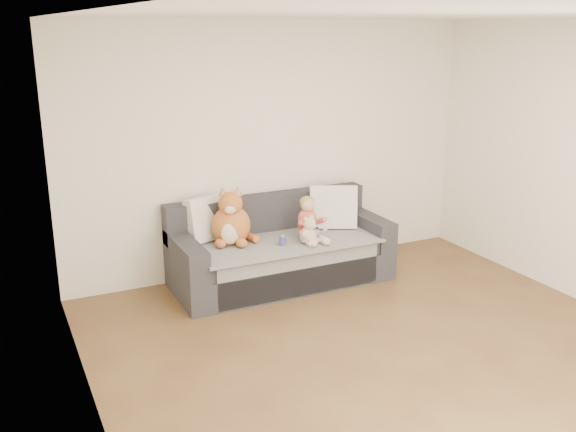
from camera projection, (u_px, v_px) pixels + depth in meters
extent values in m
plane|color=brown|center=(410.00, 370.00, 4.90)|extent=(5.00, 5.00, 0.00)
plane|color=white|center=(432.00, 15.00, 4.16)|extent=(5.00, 5.00, 0.00)
plane|color=white|center=(274.00, 148.00, 6.69)|extent=(4.50, 0.00, 4.50)
plane|color=white|center=(93.00, 254.00, 3.60)|extent=(0.00, 5.00, 5.00)
cube|color=#292A2F|center=(282.00, 268.00, 6.55)|extent=(2.20, 0.90, 0.30)
cube|color=#292A2F|center=(283.00, 249.00, 6.46)|extent=(1.90, 0.80, 0.15)
cube|color=#292A2F|center=(267.00, 213.00, 6.71)|extent=(2.20, 0.20, 0.40)
cube|color=#292A2F|center=(186.00, 255.00, 6.05)|extent=(0.20, 0.90, 0.30)
cube|color=#292A2F|center=(366.00, 228.00, 6.88)|extent=(0.20, 0.90, 0.30)
cube|color=#949496|center=(284.00, 241.00, 6.42)|extent=(1.85, 0.88, 0.02)
cube|color=#949496|center=(301.00, 276.00, 6.15)|extent=(1.70, 0.02, 0.41)
cube|color=silver|center=(209.00, 218.00, 6.38)|extent=(0.52, 0.35, 0.45)
cube|color=silver|center=(331.00, 207.00, 6.85)|extent=(0.48, 0.29, 0.42)
cube|color=silver|center=(333.00, 207.00, 6.76)|extent=(0.54, 0.41, 0.47)
ellipsoid|color=#D0494A|center=(307.00, 230.00, 6.46)|extent=(0.21, 0.17, 0.17)
ellipsoid|color=#D0494A|center=(307.00, 219.00, 6.44)|extent=(0.20, 0.17, 0.22)
ellipsoid|color=#DBAA8C|center=(308.00, 205.00, 6.38)|extent=(0.15, 0.15, 0.15)
ellipsoid|color=tan|center=(307.00, 202.00, 6.39)|extent=(0.15, 0.15, 0.12)
cylinder|color=#D0494A|center=(301.00, 223.00, 6.35)|extent=(0.12, 0.21, 0.13)
cylinder|color=#D0494A|center=(319.00, 221.00, 6.42)|extent=(0.10, 0.21, 0.13)
ellipsoid|color=#DBAA8C|center=(301.00, 233.00, 6.29)|extent=(0.05, 0.05, 0.05)
ellipsoid|color=#DBAA8C|center=(325.00, 230.00, 6.38)|extent=(0.05, 0.05, 0.05)
cylinder|color=#E5B2C6|center=(309.00, 240.00, 6.30)|extent=(0.13, 0.27, 0.09)
cylinder|color=#E5B2C6|center=(320.00, 239.00, 6.34)|extent=(0.10, 0.26, 0.09)
ellipsoid|color=#DBAA8C|center=(313.00, 245.00, 6.18)|extent=(0.06, 0.08, 0.04)
ellipsoid|color=#DBAA8C|center=(327.00, 243.00, 6.23)|extent=(0.06, 0.08, 0.04)
ellipsoid|color=#C8572C|center=(231.00, 226.00, 6.29)|extent=(0.39, 0.33, 0.41)
ellipsoid|color=beige|center=(231.00, 233.00, 6.17)|extent=(0.20, 0.09, 0.22)
ellipsoid|color=#C8572C|center=(230.00, 204.00, 6.19)|extent=(0.23, 0.23, 0.23)
ellipsoid|color=beige|center=(230.00, 210.00, 6.10)|extent=(0.11, 0.07, 0.08)
cone|color=#C8572C|center=(223.00, 191.00, 6.19)|extent=(0.12, 0.12, 0.08)
cone|color=pink|center=(223.00, 192.00, 6.18)|extent=(0.07, 0.07, 0.05)
cone|color=#C8572C|center=(238.00, 191.00, 6.20)|extent=(0.12, 0.12, 0.08)
cone|color=pink|center=(238.00, 192.00, 6.19)|extent=(0.07, 0.07, 0.05)
ellipsoid|color=#C8572C|center=(220.00, 243.00, 6.17)|extent=(0.11, 0.13, 0.09)
ellipsoid|color=#C8572C|center=(242.00, 243.00, 6.18)|extent=(0.11, 0.13, 0.09)
cylinder|color=#C8572C|center=(250.00, 237.00, 6.38)|extent=(0.10, 0.27, 0.09)
ellipsoid|color=#C1B186|center=(308.00, 235.00, 6.29)|extent=(0.18, 0.15, 0.18)
ellipsoid|color=#C1B186|center=(309.00, 224.00, 6.25)|extent=(0.13, 0.13, 0.13)
ellipsoid|color=#C1B186|center=(306.00, 219.00, 6.21)|extent=(0.05, 0.05, 0.05)
ellipsoid|color=#C1B186|center=(311.00, 217.00, 6.27)|extent=(0.05, 0.05, 0.05)
ellipsoid|color=beige|center=(313.00, 226.00, 6.22)|extent=(0.05, 0.05, 0.05)
ellipsoid|color=#C1B186|center=(305.00, 235.00, 6.21)|extent=(0.07, 0.07, 0.07)
ellipsoid|color=#C1B186|center=(316.00, 231.00, 6.32)|extent=(0.07, 0.07, 0.07)
ellipsoid|color=#C1B186|center=(309.00, 243.00, 6.23)|extent=(0.07, 0.07, 0.07)
ellipsoid|color=#C1B186|center=(316.00, 241.00, 6.30)|extent=(0.07, 0.07, 0.07)
ellipsoid|color=white|center=(310.00, 236.00, 6.35)|extent=(0.13, 0.16, 0.12)
ellipsoid|color=white|center=(317.00, 233.00, 6.29)|extent=(0.08, 0.08, 0.08)
ellipsoid|color=black|center=(314.00, 230.00, 6.27)|extent=(0.03, 0.03, 0.03)
ellipsoid|color=black|center=(317.00, 228.00, 6.30)|extent=(0.03, 0.03, 0.03)
cylinder|color=#503CA3|center=(283.00, 241.00, 6.25)|extent=(0.08, 0.08, 0.09)
cone|color=#3B9B69|center=(283.00, 235.00, 6.23)|extent=(0.07, 0.07, 0.04)
cylinder|color=#3B9B69|center=(278.00, 240.00, 6.24)|extent=(0.02, 0.02, 0.06)
cylinder|color=#3B9B69|center=(287.00, 240.00, 6.26)|extent=(0.02, 0.02, 0.06)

